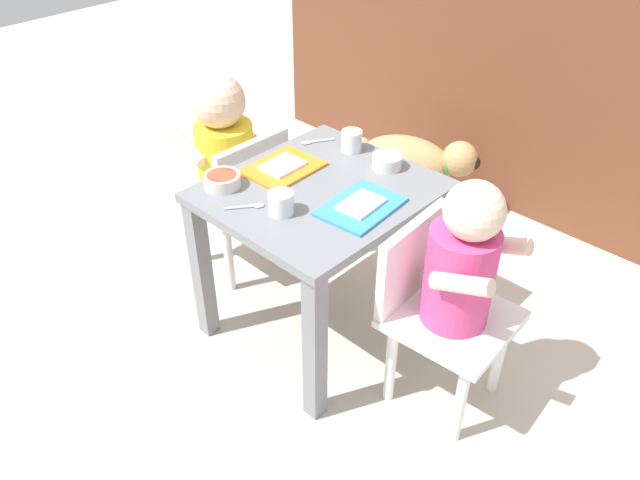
% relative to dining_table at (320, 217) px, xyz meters
% --- Properties ---
extents(ground_plane, '(7.00, 7.00, 0.00)m').
position_rel_dining_table_xyz_m(ground_plane, '(0.00, 0.00, -0.39)').
color(ground_plane, beige).
extents(kitchen_cabinet_back, '(2.16, 0.37, 0.97)m').
position_rel_dining_table_xyz_m(kitchen_cabinet_back, '(0.00, 1.14, 0.10)').
color(kitchen_cabinet_back, brown).
rests_on(kitchen_cabinet_back, ground).
extents(dining_table, '(0.50, 0.56, 0.48)m').
position_rel_dining_table_xyz_m(dining_table, '(0.00, 0.00, 0.00)').
color(dining_table, slate).
rests_on(dining_table, ground).
extents(seated_child_left, '(0.28, 0.28, 0.66)m').
position_rel_dining_table_xyz_m(seated_child_left, '(-0.41, 0.02, 0.03)').
color(seated_child_left, white).
rests_on(seated_child_left, ground).
extents(seated_child_right, '(0.30, 0.30, 0.66)m').
position_rel_dining_table_xyz_m(seated_child_right, '(0.41, 0.03, 0.02)').
color(seated_child_right, white).
rests_on(seated_child_right, ground).
extents(dog, '(0.44, 0.29, 0.31)m').
position_rel_dining_table_xyz_m(dog, '(-0.19, 0.70, -0.18)').
color(dog, tan).
rests_on(dog, ground).
extents(food_tray_left, '(0.16, 0.21, 0.02)m').
position_rel_dining_table_xyz_m(food_tray_left, '(-0.14, 0.00, 0.10)').
color(food_tray_left, orange).
rests_on(food_tray_left, dining_table).
extents(food_tray_right, '(0.16, 0.22, 0.02)m').
position_rel_dining_table_xyz_m(food_tray_right, '(0.14, 0.00, 0.10)').
color(food_tray_right, '#388CD8').
rests_on(food_tray_right, dining_table).
extents(water_cup_left, '(0.06, 0.06, 0.06)m').
position_rel_dining_table_xyz_m(water_cup_left, '(-0.08, 0.21, 0.12)').
color(water_cup_left, white).
rests_on(water_cup_left, dining_table).
extents(water_cup_right, '(0.06, 0.06, 0.06)m').
position_rel_dining_table_xyz_m(water_cup_right, '(0.01, -0.15, 0.12)').
color(water_cup_right, white).
rests_on(water_cup_right, dining_table).
extents(veggie_bowl_near, '(0.10, 0.10, 0.03)m').
position_rel_dining_table_xyz_m(veggie_bowl_near, '(-0.19, -0.17, 0.11)').
color(veggie_bowl_near, silver).
rests_on(veggie_bowl_near, dining_table).
extents(cereal_bowl_left_side, '(0.08, 0.08, 0.04)m').
position_rel_dining_table_xyz_m(cereal_bowl_left_side, '(0.06, 0.20, 0.11)').
color(cereal_bowl_left_side, silver).
rests_on(cereal_bowl_left_side, dining_table).
extents(spoon_by_left_tray, '(0.07, 0.09, 0.01)m').
position_rel_dining_table_xyz_m(spoon_by_left_tray, '(-0.06, -0.19, 0.10)').
color(spoon_by_left_tray, silver).
rests_on(spoon_by_left_tray, dining_table).
extents(spoon_by_right_tray, '(0.06, 0.09, 0.01)m').
position_rel_dining_table_xyz_m(spoon_by_right_tray, '(-0.19, 0.17, 0.10)').
color(spoon_by_right_tray, silver).
rests_on(spoon_by_right_tray, dining_table).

